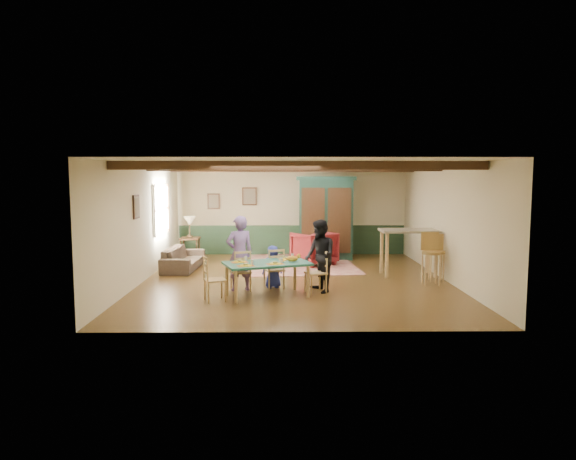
{
  "coord_description": "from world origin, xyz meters",
  "views": [
    {
      "loc": [
        -0.31,
        -11.77,
        2.41
      ],
      "look_at": [
        -0.16,
        0.25,
        1.15
      ],
      "focal_mm": 32.0,
      "sensor_mm": 36.0,
      "label": 1
    }
  ],
  "objects_px": {
    "counter_table": "(408,253)",
    "person_child": "(273,267)",
    "dining_table": "(267,280)",
    "dining_chair_end_right": "(316,272)",
    "dining_chair_far_left": "(241,271)",
    "end_table": "(190,249)",
    "person_man": "(240,253)",
    "dining_chair_end_left": "(215,279)",
    "armchair": "(314,248)",
    "table_lamp": "(190,227)",
    "bar_stool_right": "(436,258)",
    "dining_chair_far_right": "(274,268)",
    "sofa": "(183,258)",
    "armoire": "(326,218)",
    "cat": "(292,258)",
    "person_woman": "(320,256)",
    "bar_stool_left": "(431,259)"
  },
  "relations": [
    {
      "from": "counter_table",
      "to": "person_man",
      "type": "bearing_deg",
      "value": -158.06
    },
    {
      "from": "armchair",
      "to": "bar_stool_left",
      "type": "distance_m",
      "value": 3.59
    },
    {
      "from": "person_child",
      "to": "counter_table",
      "type": "distance_m",
      "value": 3.54
    },
    {
      "from": "dining_chair_far_left",
      "to": "sofa",
      "type": "xyz_separation_m",
      "value": [
        -1.71,
        2.6,
        -0.15
      ]
    },
    {
      "from": "cat",
      "to": "armoire",
      "type": "distance_m",
      "value": 4.82
    },
    {
      "from": "dining_chair_end_right",
      "to": "person_child",
      "type": "distance_m",
      "value": 1.01
    },
    {
      "from": "dining_table",
      "to": "cat",
      "type": "bearing_deg",
      "value": 9.26
    },
    {
      "from": "bar_stool_left",
      "to": "dining_table",
      "type": "bearing_deg",
      "value": -160.39
    },
    {
      "from": "person_woman",
      "to": "counter_table",
      "type": "relative_size",
      "value": 1.12
    },
    {
      "from": "person_woman",
      "to": "cat",
      "type": "height_order",
      "value": "person_woman"
    },
    {
      "from": "table_lamp",
      "to": "person_woman",
      "type": "bearing_deg",
      "value": -49.92
    },
    {
      "from": "dining_chair_end_right",
      "to": "counter_table",
      "type": "relative_size",
      "value": 0.65
    },
    {
      "from": "dining_chair_far_left",
      "to": "dining_chair_far_right",
      "type": "relative_size",
      "value": 1.0
    },
    {
      "from": "dining_chair_far_left",
      "to": "bar_stool_right",
      "type": "bearing_deg",
      "value": 173.54
    },
    {
      "from": "dining_chair_end_right",
      "to": "sofa",
      "type": "bearing_deg",
      "value": -149.56
    },
    {
      "from": "counter_table",
      "to": "person_child",
      "type": "bearing_deg",
      "value": -157.57
    },
    {
      "from": "dining_chair_far_left",
      "to": "dining_chair_end_left",
      "type": "xyz_separation_m",
      "value": [
        -0.43,
        -0.86,
        0.0
      ]
    },
    {
      "from": "cat",
      "to": "armchair",
      "type": "height_order",
      "value": "armchair"
    },
    {
      "from": "person_child",
      "to": "end_table",
      "type": "bearing_deg",
      "value": -75.72
    },
    {
      "from": "cat",
      "to": "bar_stool_left",
      "type": "height_order",
      "value": "bar_stool_left"
    },
    {
      "from": "dining_chair_far_right",
      "to": "end_table",
      "type": "height_order",
      "value": "dining_chair_far_right"
    },
    {
      "from": "dining_chair_far_left",
      "to": "end_table",
      "type": "distance_m",
      "value": 4.32
    },
    {
      "from": "dining_table",
      "to": "dining_chair_end_right",
      "type": "xyz_separation_m",
      "value": [
        1.0,
        0.36,
        0.09
      ]
    },
    {
      "from": "cat",
      "to": "bar_stool_left",
      "type": "xyz_separation_m",
      "value": [
        3.11,
        1.01,
        -0.19
      ]
    },
    {
      "from": "person_woman",
      "to": "armchair",
      "type": "height_order",
      "value": "person_woman"
    },
    {
      "from": "table_lamp",
      "to": "dining_chair_end_left",
      "type": "bearing_deg",
      "value": -74.48
    },
    {
      "from": "table_lamp",
      "to": "end_table",
      "type": "bearing_deg",
      "value": 0.0
    },
    {
      "from": "dining_chair_far_right",
      "to": "end_table",
      "type": "xyz_separation_m",
      "value": [
        -2.46,
        3.7,
        -0.11
      ]
    },
    {
      "from": "dining_chair_end_left",
      "to": "end_table",
      "type": "bearing_deg",
      "value": -4.05
    },
    {
      "from": "dining_chair_far_right",
      "to": "bar_stool_right",
      "type": "bearing_deg",
      "value": 172.3
    },
    {
      "from": "dining_table",
      "to": "armoire",
      "type": "xyz_separation_m",
      "value": [
        1.58,
        4.76,
        0.86
      ]
    },
    {
      "from": "dining_chair_end_right",
      "to": "end_table",
      "type": "height_order",
      "value": "dining_chair_end_right"
    },
    {
      "from": "dining_chair_end_right",
      "to": "bar_stool_left",
      "type": "xyz_separation_m",
      "value": [
        2.62,
        0.74,
        0.14
      ]
    },
    {
      "from": "dining_chair_end_left",
      "to": "armchair",
      "type": "bearing_deg",
      "value": -47.62
    },
    {
      "from": "dining_chair_end_right",
      "to": "person_man",
      "type": "relative_size",
      "value": 0.55
    },
    {
      "from": "dining_chair_far_left",
      "to": "table_lamp",
      "type": "height_order",
      "value": "table_lamp"
    },
    {
      "from": "dining_chair_end_left",
      "to": "table_lamp",
      "type": "height_order",
      "value": "table_lamp"
    },
    {
      "from": "armoire",
      "to": "armchair",
      "type": "height_order",
      "value": "armoire"
    },
    {
      "from": "person_woman",
      "to": "table_lamp",
      "type": "xyz_separation_m",
      "value": [
        -3.42,
        4.06,
        0.21
      ]
    },
    {
      "from": "dining_table",
      "to": "person_woman",
      "type": "xyz_separation_m",
      "value": [
        1.09,
        0.39,
        0.42
      ]
    },
    {
      "from": "dining_table",
      "to": "bar_stool_left",
      "type": "distance_m",
      "value": 3.79
    },
    {
      "from": "person_woman",
      "to": "armoire",
      "type": "height_order",
      "value": "armoire"
    },
    {
      "from": "dining_chair_end_left",
      "to": "person_woman",
      "type": "relative_size",
      "value": 0.58
    },
    {
      "from": "dining_chair_end_right",
      "to": "armchair",
      "type": "distance_m",
      "value": 3.37
    },
    {
      "from": "dining_chair_far_left",
      "to": "dining_chair_end_left",
      "type": "relative_size",
      "value": 1.0
    },
    {
      "from": "dining_chair_far_right",
      "to": "armchair",
      "type": "distance_m",
      "value": 3.15
    },
    {
      "from": "table_lamp",
      "to": "bar_stool_right",
      "type": "bearing_deg",
      "value": -25.18
    },
    {
      "from": "dining_chair_end_left",
      "to": "person_woman",
      "type": "bearing_deg",
      "value": -90.0
    },
    {
      "from": "counter_table",
      "to": "cat",
      "type": "bearing_deg",
      "value": -143.9
    },
    {
      "from": "dining_table",
      "to": "dining_chair_end_right",
      "type": "height_order",
      "value": "dining_chair_end_right"
    }
  ]
}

